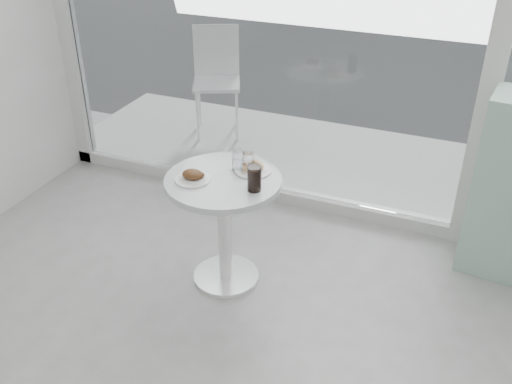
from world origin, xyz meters
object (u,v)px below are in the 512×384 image
at_px(water_tumbler_b, 248,163).
at_px(cola_glass, 254,179).
at_px(main_table, 224,209).
at_px(plate_donut, 253,168).
at_px(plate_fritter, 193,176).
at_px(patio_chair, 217,73).
at_px(water_tumbler_a, 238,161).

bearing_deg(water_tumbler_b, cola_glass, -58.25).
relative_size(main_table, water_tumbler_b, 6.46).
distance_m(plate_donut, cola_glass, 0.24).
relative_size(plate_fritter, water_tumbler_b, 1.81).
bearing_deg(plate_donut, main_table, -130.44).
bearing_deg(water_tumbler_b, patio_chair, 120.93).
height_order(patio_chair, water_tumbler_b, patio_chair).
xyz_separation_m(main_table, plate_fritter, (-0.16, -0.09, 0.25)).
xyz_separation_m(plate_fritter, cola_glass, (0.39, 0.03, 0.05)).
relative_size(main_table, plate_donut, 3.34).
bearing_deg(plate_fritter, main_table, 30.04).
relative_size(plate_fritter, plate_donut, 0.94).
bearing_deg(water_tumbler_a, patio_chair, 119.48).
bearing_deg(plate_donut, patio_chair, 121.64).
height_order(main_table, cola_glass, cola_glass).
height_order(plate_fritter, water_tumbler_a, water_tumbler_a).
height_order(plate_fritter, water_tumbler_b, water_tumbler_b).
relative_size(water_tumbler_a, cola_glass, 0.81).
bearing_deg(patio_chair, cola_glass, -83.72).
bearing_deg(main_table, patio_chair, 116.93).
xyz_separation_m(patio_chair, plate_fritter, (0.91, -2.19, 0.16)).
height_order(main_table, patio_chair, patio_chair).
distance_m(plate_fritter, cola_glass, 0.39).
distance_m(water_tumbler_b, cola_glass, 0.25).
bearing_deg(cola_glass, water_tumbler_a, 133.45).
xyz_separation_m(plate_fritter, water_tumbler_b, (0.26, 0.24, 0.03)).
bearing_deg(cola_glass, plate_donut, 114.87).
distance_m(main_table, plate_donut, 0.31).
xyz_separation_m(plate_donut, cola_glass, (0.10, -0.21, 0.06)).
relative_size(main_table, patio_chair, 0.75).
relative_size(plate_donut, cola_glass, 1.46).
distance_m(main_table, water_tumbler_b, 0.33).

